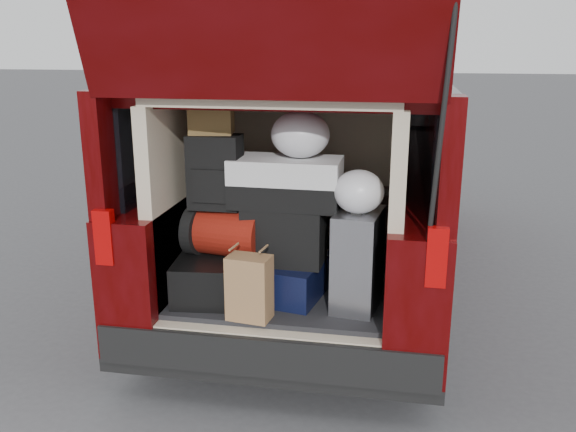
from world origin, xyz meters
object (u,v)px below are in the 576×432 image
navy_hardshell (288,277)px  red_duffel (227,231)px  silver_roller (358,259)px  twotone_duffel (286,182)px  black_hardshell (217,273)px  black_soft_case (284,234)px  kraft_bag (249,288)px  backpack (215,172)px

navy_hardshell → red_duffel: 0.46m
silver_roller → red_duffel: (-0.78, 0.05, 0.11)m
twotone_duffel → navy_hardshell: bearing=31.4°
black_hardshell → red_duffel: red_duffel is taller
navy_hardshell → black_soft_case: 0.28m
black_hardshell → navy_hardshell: (0.43, 0.05, -0.01)m
navy_hardshell → silver_roller: bearing=-2.2°
black_hardshell → navy_hardshell: bearing=0.9°
black_hardshell → twotone_duffel: size_ratio=0.97×
kraft_bag → red_duffel: bearing=131.5°
navy_hardshell → backpack: (-0.42, -0.05, 0.64)m
red_duffel → black_soft_case: black_soft_case is taller
black_soft_case → backpack: bearing=-175.2°
silver_roller → twotone_duffel: 0.60m
backpack → black_hardshell: bearing=-165.6°
navy_hardshell → backpack: backpack is taller
navy_hardshell → black_soft_case: size_ratio=1.08×
backpack → twotone_duffel: 0.41m
silver_roller → backpack: bearing=-175.5°
silver_roller → kraft_bag: size_ratio=1.57×
black_soft_case → backpack: (-0.40, -0.02, 0.36)m
red_duffel → twotone_duffel: bearing=16.0°
black_hardshell → kraft_bag: size_ratio=1.69×
black_hardshell → black_soft_case: black_soft_case is taller
black_soft_case → twotone_duffel: 0.31m
backpack → twotone_duffel: backpack is taller
black_soft_case → backpack: 0.54m
red_duffel → twotone_duffel: size_ratio=0.71×
backpack → red_duffel: bearing=5.9°
silver_roller → backpack: 0.96m
black_soft_case → navy_hardshell: bearing=65.0°
kraft_bag → backpack: (-0.27, 0.32, 0.57)m
backpack → kraft_bag: bearing=-49.8°
black_hardshell → black_soft_case: bearing=-3.1°
kraft_bag → twotone_duffel: (0.13, 0.36, 0.51)m
black_hardshell → black_soft_case: 0.49m
black_hardshell → navy_hardshell: size_ratio=1.21×
red_duffel → backpack: bearing=-164.0°
twotone_duffel → black_hardshell: bearing=-172.9°
silver_roller → black_soft_case: (-0.44, 0.07, 0.10)m
red_duffel → kraft_bag: bearing=-46.4°
silver_roller → twotone_duffel: size_ratio=0.90×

